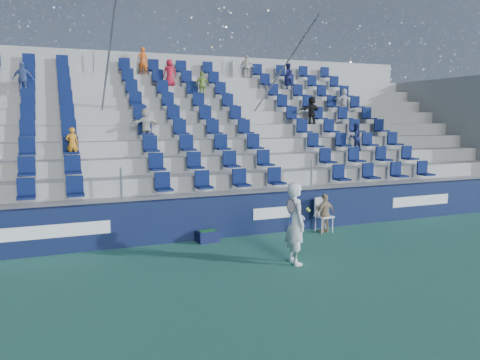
# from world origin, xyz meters

# --- Properties ---
(ground) EXTENTS (70.00, 70.00, 0.00)m
(ground) POSITION_xyz_m (0.00, 0.00, 0.00)
(ground) COLOR #31735C
(ground) RESTS_ON ground
(sponsor_wall) EXTENTS (24.00, 0.32, 1.20)m
(sponsor_wall) POSITION_xyz_m (0.00, 3.15, 0.60)
(sponsor_wall) COLOR #101A3D
(sponsor_wall) RESTS_ON ground
(grandstand) EXTENTS (24.00, 8.17, 6.63)m
(grandstand) POSITION_xyz_m (0.00, 8.24, 2.13)
(grandstand) COLOR #A8A8A2
(grandstand) RESTS_ON ground
(tennis_player) EXTENTS (0.69, 0.76, 1.96)m
(tennis_player) POSITION_xyz_m (0.55, 0.14, 0.98)
(tennis_player) COLOR white
(tennis_player) RESTS_ON ground
(line_judge_chair) EXTENTS (0.52, 0.53, 1.05)m
(line_judge_chair) POSITION_xyz_m (2.85, 2.66, 0.60)
(line_judge_chair) COLOR white
(line_judge_chair) RESTS_ON ground
(line_judge) EXTENTS (0.74, 0.42, 1.19)m
(line_judge) POSITION_xyz_m (2.85, 2.50, 0.59)
(line_judge) COLOR tan
(line_judge) RESTS_ON ground
(ball_bin) EXTENTS (0.62, 0.43, 0.33)m
(ball_bin) POSITION_xyz_m (-0.79, 2.75, 0.18)
(ball_bin) COLOR #10163D
(ball_bin) RESTS_ON ground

